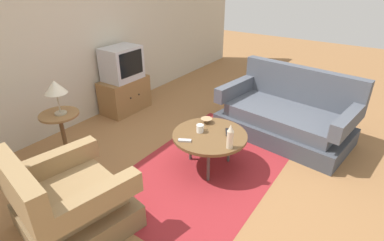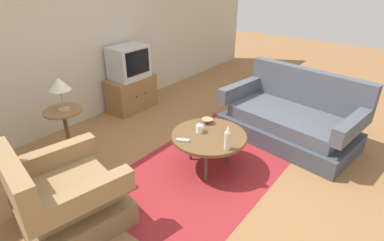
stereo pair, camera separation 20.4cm
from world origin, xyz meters
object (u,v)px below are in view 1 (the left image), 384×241
at_px(vase, 230,137).
at_px(couch, 286,116).
at_px(tv_remote_silver, 185,140).
at_px(tv_stand, 125,95).
at_px(television, 122,63).
at_px(armchair, 69,204).
at_px(table_lamp, 55,88).
at_px(coffee_table, 210,136).
at_px(side_table, 62,127).
at_px(tv_remote_dark, 228,132).
at_px(bowl, 206,121).
at_px(mug, 200,128).

bearing_deg(vase, couch, -6.44).
xyz_separation_m(couch, tv_remote_silver, (-1.57, 0.63, 0.17)).
bearing_deg(tv_stand, television, -90.00).
bearing_deg(armchair, television, 135.63).
height_order(table_lamp, vase, table_lamp).
relative_size(coffee_table, tv_remote_silver, 5.73).
bearing_deg(side_table, armchair, -123.12).
bearing_deg(tv_remote_dark, tv_remote_silver, 114.04).
bearing_deg(table_lamp, bowl, -51.66).
height_order(couch, television, television).
distance_m(vase, tv_remote_dark, 0.34).
bearing_deg(table_lamp, tv_stand, 18.01).
relative_size(mug, tv_remote_silver, 0.87).
xyz_separation_m(vase, tv_remote_dark, (0.27, 0.17, -0.12)).
bearing_deg(armchair, bowl, 90.13).
distance_m(couch, mug, 1.44).
distance_m(coffee_table, side_table, 1.78).
distance_m(bowl, tv_remote_dark, 0.35).
bearing_deg(bowl, side_table, 128.14).
bearing_deg(side_table, bowl, -51.86).
xyz_separation_m(armchair, vase, (1.41, -0.84, 0.29)).
height_order(mug, bowl, mug).
bearing_deg(bowl, armchair, 169.22).
relative_size(tv_stand, vase, 2.83).
bearing_deg(tv_remote_dark, couch, -46.89).
bearing_deg(tv_remote_dark, armchair, 127.15).
bearing_deg(armchair, couch, 81.31).
bearing_deg(armchair, coffee_table, 82.31).
xyz_separation_m(coffee_table, television, (0.60, 2.00, 0.39)).
xyz_separation_m(mug, bowl, (0.24, 0.06, -0.02)).
bearing_deg(table_lamp, armchair, -124.23).
height_order(television, mug, television).
bearing_deg(mug, tv_remote_dark, -60.40).
distance_m(armchair, coffee_table, 1.63).
relative_size(vase, tv_remote_dark, 1.68).
distance_m(side_table, table_lamp, 0.50).
distance_m(armchair, couch, 2.99).
height_order(armchair, table_lamp, table_lamp).
distance_m(coffee_table, mug, 0.14).
bearing_deg(tv_stand, bowl, -101.62).
xyz_separation_m(side_table, vase, (0.73, -1.88, 0.13)).
height_order(vase, tv_remote_dark, vase).
height_order(coffee_table, bowl, bowl).
bearing_deg(tv_remote_silver, television, -54.08).
bearing_deg(mug, coffee_table, -81.27).
distance_m(television, tv_remote_silver, 2.08).
bearing_deg(mug, tv_remote_silver, 174.75).
height_order(television, vase, television).
distance_m(tv_remote_dark, tv_remote_silver, 0.53).
bearing_deg(couch, tv_remote_dark, 81.92).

